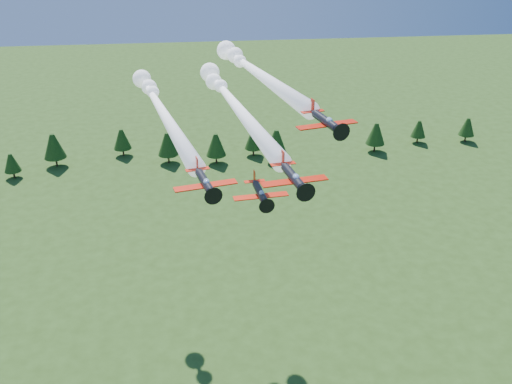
{
  "coord_description": "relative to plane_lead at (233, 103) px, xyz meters",
  "views": [
    {
      "loc": [
        -9.92,
        -67.71,
        76.81
      ],
      "look_at": [
        -1.96,
        0.0,
        42.59
      ],
      "focal_mm": 40.0,
      "sensor_mm": 36.0,
      "label": 1
    }
  ],
  "objects": [
    {
      "name": "plane_lead",
      "position": [
        0.0,
        0.0,
        0.0
      ],
      "size": [
        13.76,
        54.25,
        3.7
      ],
      "rotation": [
        0.0,
        0.0,
        0.16
      ],
      "color": "black",
      "rests_on": "ground"
    },
    {
      "name": "plane_left",
      "position": [
        -12.23,
        6.63,
        -2.78
      ],
      "size": [
        16.81,
        56.04,
        3.7
      ],
      "rotation": [
        0.0,
        0.0,
        0.21
      ],
      "color": "black",
      "rests_on": "ground"
    },
    {
      "name": "plane_right",
      "position": [
        4.43,
        6.63,
        3.33
      ],
      "size": [
        16.33,
        48.7,
        3.7
      ],
      "rotation": [
        0.0,
        0.0,
        0.23
      ],
      "color": "black",
      "rests_on": "ground"
    },
    {
      "name": "plane_slot",
      "position": [
        2.65,
        -14.78,
        -9.39
      ],
      "size": [
        8.34,
        9.05,
        2.92
      ],
      "rotation": [
        0.0,
        0.0,
        0.1
      ],
      "color": "black",
      "rests_on": "ground"
    },
    {
      "name": "treeline",
      "position": [
        -2.33,
        88.52,
        -41.56
      ],
      "size": [
        173.15,
        19.79,
        11.34
      ],
      "color": "#382314",
      "rests_on": "ground"
    }
  ]
}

